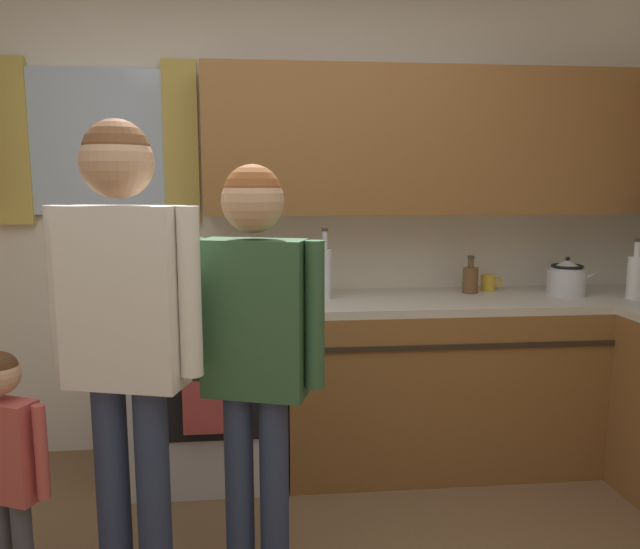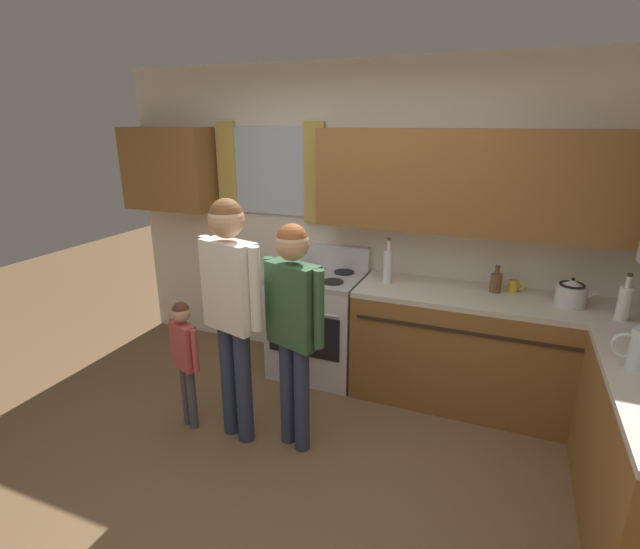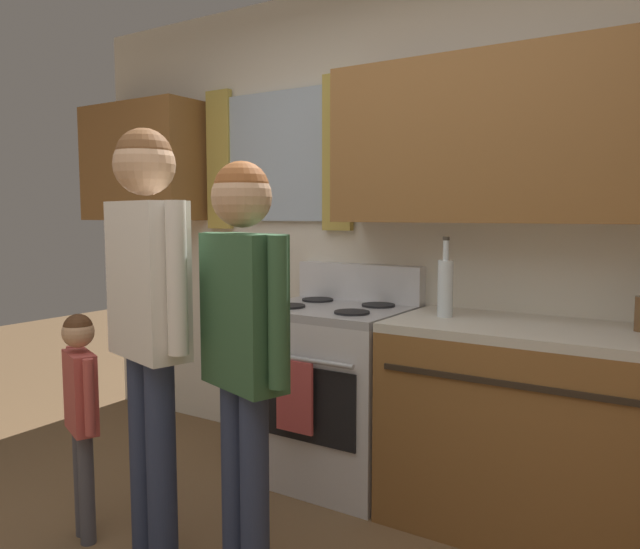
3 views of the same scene
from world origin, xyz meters
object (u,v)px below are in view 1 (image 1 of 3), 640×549
Objects in this scene: bottle_tall_clear at (325,272)px; small_child at (6,460)px; stovetop_kettle at (567,277)px; bottle_squat_brown at (470,279)px; adult_in_plaid at (255,335)px; mug_mustard_yellow at (489,283)px; adult_holding_child at (125,317)px; bottle_milk_white at (635,276)px; stove_oven at (211,384)px.

bottle_tall_clear is 1.65m from small_child.
stovetop_kettle is at bearing -0.23° from bottle_tall_clear.
bottle_squat_brown is 1.61m from adult_in_plaid.
mug_mustard_yellow is 2.10m from adult_holding_child.
bottle_milk_white is at bearing -17.79° from bottle_squat_brown.
bottle_tall_clear is 0.22× the size of adult_holding_child.
small_child is (-2.09, -1.26, -0.34)m from mug_mustard_yellow.
bottle_tall_clear is (-0.81, -0.10, 0.06)m from bottle_squat_brown.
adult_in_plaid is (-1.94, -0.86, -0.04)m from bottle_milk_white.
mug_mustard_yellow is at bearing 31.05° from small_child.
mug_mustard_yellow is 0.07× the size of adult_holding_child.
adult_holding_child reaches higher than mug_mustard_yellow.
adult_holding_child is (-0.18, -1.06, 0.59)m from stove_oven.
stove_oven is 1.23m from adult_holding_child.
bottle_squat_brown is at bearing 162.21° from bottle_milk_white.
adult_in_plaid is at bearing -108.90° from bottle_tall_clear.
bottle_tall_clear is at bearing 71.10° from adult_in_plaid.
stovetop_kettle reaches higher than small_child.
bottle_milk_white is at bearing -3.73° from stove_oven.
bottle_tall_clear reaches higher than stovetop_kettle.
adult_holding_child reaches higher than stovetop_kettle.
stovetop_kettle is at bearing 153.10° from bottle_milk_white.
adult_holding_child is at bearing -143.33° from bottle_squat_brown.
stovetop_kettle reaches higher than stove_oven.
adult_in_plaid is at bearing -137.64° from mug_mustard_yellow.
stovetop_kettle is at bearing 31.46° from adult_in_plaid.
bottle_milk_white reaches higher than stovetop_kettle.
bottle_milk_white is at bearing -26.90° from stovetop_kettle.
mug_mustard_yellow reaches higher than small_child.
adult_holding_child is (-1.57, -1.17, 0.08)m from bottle_squat_brown.
bottle_tall_clear is (0.59, 0.01, 0.57)m from stove_oven.
bottle_milk_white is at bearing -25.05° from mug_mustard_yellow.
mug_mustard_yellow is 2.46m from small_child.
bottle_squat_brown is 0.82m from bottle_tall_clear.
adult_holding_child reaches higher than bottle_squat_brown.
bottle_squat_brown is 0.21× the size of small_child.
bottle_tall_clear is at bearing 174.55° from bottle_milk_white.
bottle_milk_white is 1.53× the size of bottle_squat_brown.
adult_holding_child is 0.60m from small_child.
stove_oven is at bearing 80.62° from adult_holding_child.
bottle_squat_brown is 0.14m from mug_mustard_yellow.
adult_in_plaid is (-1.65, -1.01, -0.02)m from stovetop_kettle.
bottle_milk_white reaches higher than bottle_squat_brown.
adult_holding_child is at bearing 4.54° from small_child.
adult_in_plaid is at bearing -76.49° from stove_oven.
stovetop_kettle is 0.16× the size of adult_holding_child.
small_child is at bearing -117.26° from stove_oven.
stove_oven is 0.71× the size of adult_in_plaid.
bottle_squat_brown is (1.40, 0.11, 0.51)m from stove_oven.
adult_holding_child is at bearing -125.51° from bottle_tall_clear.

